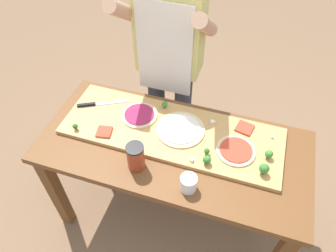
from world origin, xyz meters
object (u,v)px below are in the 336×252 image
at_px(pizza_whole_beet_magenta, 139,115).
at_px(cheese_crumble_c, 212,122).
at_px(broccoli_floret_front_mid, 207,151).
at_px(prep_table, 173,158).
at_px(chefs_knife, 96,104).
at_px(sauce_jar, 136,157).
at_px(pizza_whole_tomato_red, 236,150).
at_px(pizza_whole_white_garlic, 181,129).
at_px(broccoli_floret_back_left, 207,160).
at_px(pizza_slice_near_left, 104,132).
at_px(cheese_crumble_a, 272,137).
at_px(pizza_slice_center, 245,128).
at_px(broccoli_floret_back_mid, 264,169).
at_px(cook_center, 169,55).
at_px(flour_cup, 188,184).
at_px(cheese_crumble_b, 192,160).
at_px(broccoli_floret_center_left, 75,126).
at_px(broccoli_floret_front_right, 165,104).
at_px(broccoli_floret_front_left, 269,154).

bearing_deg(pizza_whole_beet_magenta, cheese_crumble_c, 9.79).
bearing_deg(broccoli_floret_front_mid, cheese_crumble_c, 95.00).
distance_m(prep_table, cheese_crumble_c, 0.31).
distance_m(chefs_knife, sauce_jar, 0.52).
xyz_separation_m(pizza_whole_tomato_red, pizza_whole_white_garlic, (-0.33, 0.05, 0.00)).
distance_m(broccoli_floret_back_left, cheese_crumble_c, 0.29).
relative_size(pizza_slice_near_left, cheese_crumble_a, 6.39).
bearing_deg(sauce_jar, pizza_slice_center, 39.84).
height_order(pizza_whole_white_garlic, broccoli_floret_front_mid, broccoli_floret_front_mid).
height_order(pizza_slice_near_left, broccoli_floret_back_mid, broccoli_floret_back_mid).
xyz_separation_m(pizza_whole_white_garlic, broccoli_floret_front_mid, (0.18, -0.12, 0.02)).
relative_size(prep_table, cook_center, 0.91).
xyz_separation_m(pizza_whole_beet_magenta, cook_center, (0.06, 0.39, 0.18)).
bearing_deg(cheese_crumble_c, pizza_whole_tomato_red, -44.12).
bearing_deg(broccoli_floret_front_mid, pizza_slice_near_left, -176.89).
distance_m(pizza_slice_near_left, sauce_jar, 0.29).
relative_size(pizza_whole_beet_magenta, cheese_crumble_a, 16.64).
relative_size(chefs_knife, broccoli_floret_back_mid, 4.45).
distance_m(cheese_crumble_c, cook_center, 0.51).
distance_m(broccoli_floret_back_left, cheese_crumble_a, 0.42).
bearing_deg(sauce_jar, broccoli_floret_back_left, 17.75).
bearing_deg(cook_center, prep_table, -69.57).
bearing_deg(broccoli_floret_front_mid, flour_cup, -100.57).
xyz_separation_m(cheese_crumble_c, cook_center, (-0.37, 0.32, 0.17)).
height_order(pizza_whole_beet_magenta, broccoli_floret_back_left, broccoli_floret_back_left).
height_order(pizza_slice_near_left, cheese_crumble_c, cheese_crumble_c).
distance_m(prep_table, cheese_crumble_b, 0.22).
xyz_separation_m(broccoli_floret_back_left, broccoli_floret_center_left, (-0.77, -0.00, -0.01)).
relative_size(cheese_crumble_c, cook_center, 0.01).
distance_m(pizza_slice_center, broccoli_floret_front_mid, 0.30).
xyz_separation_m(pizza_slice_center, broccoli_floret_front_right, (-0.49, 0.02, 0.02)).
bearing_deg(pizza_slice_near_left, broccoli_floret_back_left, -2.69).
height_order(pizza_whole_white_garlic, broccoli_floret_front_right, broccoli_floret_front_right).
relative_size(pizza_slice_center, cook_center, 0.05).
distance_m(prep_table, broccoli_floret_front_right, 0.33).
bearing_deg(broccoli_floret_center_left, broccoli_floret_front_mid, 4.59).
xyz_separation_m(pizza_slice_near_left, flour_cup, (0.55, -0.19, 0.01)).
bearing_deg(pizza_whole_beet_magenta, pizza_whole_white_garlic, -6.99).
height_order(broccoli_floret_front_left, sauce_jar, sauce_jar).
height_order(pizza_whole_beet_magenta, cheese_crumble_a, pizza_whole_beet_magenta).
height_order(pizza_whole_tomato_red, cheese_crumble_c, cheese_crumble_c).
xyz_separation_m(broccoli_floret_back_mid, cheese_crumble_c, (-0.32, 0.26, -0.03)).
bearing_deg(broccoli_floret_front_left, flour_cup, -140.36).
bearing_deg(cheese_crumble_b, pizza_whole_tomato_red, 33.18).
relative_size(broccoli_floret_front_left, sauce_jar, 0.34).
bearing_deg(broccoli_floret_front_mid, pizza_whole_white_garlic, 146.15).
bearing_deg(prep_table, cheese_crumble_a, 21.24).
distance_m(flour_cup, cook_center, 0.85).
bearing_deg(broccoli_floret_center_left, prep_table, 8.63).
relative_size(pizza_slice_center, cheese_crumble_a, 7.02).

